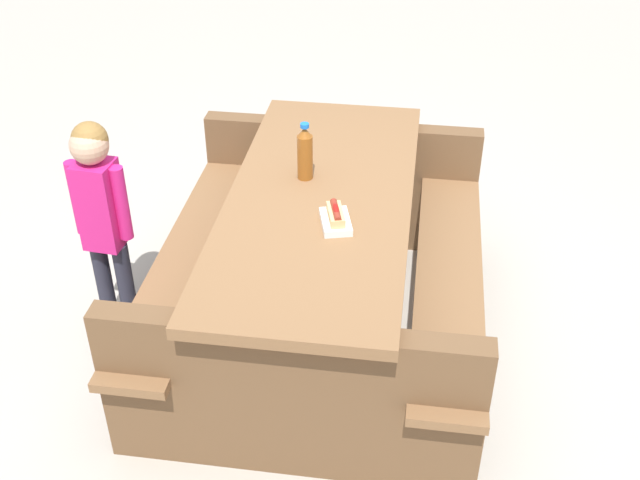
{
  "coord_description": "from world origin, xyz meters",
  "views": [
    {
      "loc": [
        2.66,
        0.77,
        2.43
      ],
      "look_at": [
        0.0,
        0.0,
        0.52
      ],
      "focal_mm": 43.85,
      "sensor_mm": 36.0,
      "label": 1
    }
  ],
  "objects": [
    {
      "name": "picnic_table",
      "position": [
        0.0,
        0.0,
        0.44
      ],
      "size": [
        1.98,
        1.64,
        0.75
      ],
      "color": "brown",
      "rests_on": "ground"
    },
    {
      "name": "ground_plane",
      "position": [
        0.0,
        0.0,
        0.0
      ],
      "size": [
        30.0,
        30.0,
        0.0
      ],
      "primitive_type": "plane",
      "color": "#ADA599",
      "rests_on": "ground"
    },
    {
      "name": "child_in_coat",
      "position": [
        0.22,
        -0.91,
        0.67
      ],
      "size": [
        0.17,
        0.26,
        1.05
      ],
      "color": "#262633",
      "rests_on": "ground"
    },
    {
      "name": "soda_bottle",
      "position": [
        -0.12,
        -0.1,
        0.87
      ],
      "size": [
        0.07,
        0.07,
        0.26
      ],
      "color": "brown",
      "rests_on": "picnic_table"
    },
    {
      "name": "hotdog_tray",
      "position": [
        0.2,
        0.12,
        0.78
      ],
      "size": [
        0.21,
        0.17,
        0.08
      ],
      "color": "white",
      "rests_on": "picnic_table"
    }
  ]
}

